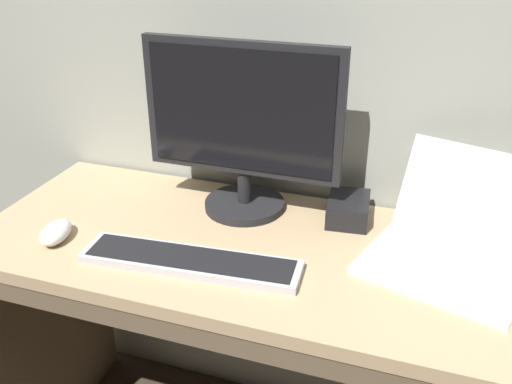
% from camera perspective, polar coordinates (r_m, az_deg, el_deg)
% --- Properties ---
extents(desk, '(1.50, 0.57, 0.79)m').
position_cam_1_polar(desk, '(1.47, 2.14, -14.10)').
color(desk, tan).
rests_on(desk, ground).
extents(laptop_white, '(0.41, 0.41, 0.23)m').
position_cam_1_polar(laptop_white, '(1.32, 19.07, -5.60)').
color(laptop_white, white).
rests_on(laptop_white, desk).
extents(external_monitor, '(0.51, 0.21, 0.45)m').
position_cam_1_polar(external_monitor, '(1.40, -1.39, 6.52)').
color(external_monitor, black).
rests_on(external_monitor, desk).
extents(wired_keyboard, '(0.51, 0.15, 0.02)m').
position_cam_1_polar(wired_keyboard, '(1.27, -6.68, -7.01)').
color(wired_keyboard, '#BCBCC1').
rests_on(wired_keyboard, desk).
extents(computer_mouse, '(0.09, 0.13, 0.04)m').
position_cam_1_polar(computer_mouse, '(1.43, -19.69, -3.86)').
color(computer_mouse, white).
rests_on(computer_mouse, desk).
extents(external_drive_box, '(0.12, 0.15, 0.06)m').
position_cam_1_polar(external_drive_box, '(1.45, 9.35, -1.73)').
color(external_drive_box, black).
rests_on(external_drive_box, desk).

